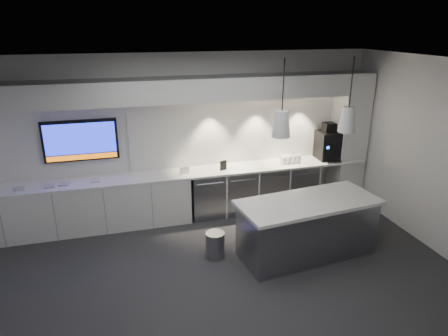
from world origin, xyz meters
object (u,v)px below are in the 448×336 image
object	(u,v)px
island	(307,227)
coffee_machine	(328,144)
wall_tv	(81,141)
bin	(215,245)

from	to	relation	value
island	coffee_machine	distance (m)	2.35
wall_tv	island	bearing A→B (deg)	-31.61
bin	coffee_machine	bearing A→B (deg)	29.34
bin	island	bearing A→B (deg)	-11.74
wall_tv	coffee_machine	world-z (taller)	wall_tv
wall_tv	island	distance (m)	4.08
island	coffee_machine	world-z (taller)	coffee_machine
wall_tv	coffee_machine	distance (m)	4.67
bin	coffee_machine	size ratio (longest dim) A/B	0.57
island	wall_tv	bearing A→B (deg)	141.73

